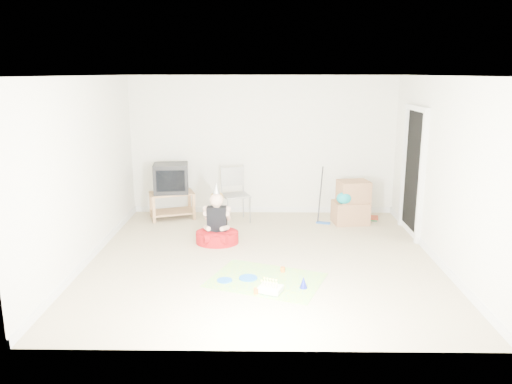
{
  "coord_description": "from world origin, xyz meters",
  "views": [
    {
      "loc": [
        0.01,
        -6.86,
        2.64
      ],
      "look_at": [
        -0.1,
        0.4,
        0.9
      ],
      "focal_mm": 35.0,
      "sensor_mm": 36.0,
      "label": 1
    }
  ],
  "objects_px": {
    "folding_chair": "(236,195)",
    "seated_woman": "(217,230)",
    "crt_tv": "(171,178)",
    "cardboard_boxes": "(351,203)",
    "tv_stand": "(172,203)",
    "birthday_cake": "(270,290)"
  },
  "relations": [
    {
      "from": "cardboard_boxes",
      "to": "tv_stand",
      "type": "bearing_deg",
      "value": 175.3
    },
    {
      "from": "folding_chair",
      "to": "birthday_cake",
      "type": "relative_size",
      "value": 2.97
    },
    {
      "from": "tv_stand",
      "to": "crt_tv",
      "type": "relative_size",
      "value": 1.46
    },
    {
      "from": "cardboard_boxes",
      "to": "crt_tv",
      "type": "bearing_deg",
      "value": 175.3
    },
    {
      "from": "crt_tv",
      "to": "seated_woman",
      "type": "distance_m",
      "value": 1.77
    },
    {
      "from": "crt_tv",
      "to": "cardboard_boxes",
      "type": "distance_m",
      "value": 3.3
    },
    {
      "from": "folding_chair",
      "to": "cardboard_boxes",
      "type": "bearing_deg",
      "value": -2.0
    },
    {
      "from": "cardboard_boxes",
      "to": "seated_woman",
      "type": "relative_size",
      "value": 0.79
    },
    {
      "from": "crt_tv",
      "to": "folding_chair",
      "type": "height_order",
      "value": "crt_tv"
    },
    {
      "from": "tv_stand",
      "to": "cardboard_boxes",
      "type": "relative_size",
      "value": 1.18
    },
    {
      "from": "folding_chair",
      "to": "seated_woman",
      "type": "height_order",
      "value": "folding_chair"
    },
    {
      "from": "folding_chair",
      "to": "birthday_cake",
      "type": "height_order",
      "value": "folding_chair"
    },
    {
      "from": "crt_tv",
      "to": "birthday_cake",
      "type": "relative_size",
      "value": 1.83
    },
    {
      "from": "cardboard_boxes",
      "to": "seated_woman",
      "type": "distance_m",
      "value": 2.57
    },
    {
      "from": "tv_stand",
      "to": "birthday_cake",
      "type": "bearing_deg",
      "value": -61.05
    },
    {
      "from": "crt_tv",
      "to": "seated_woman",
      "type": "bearing_deg",
      "value": -63.3
    },
    {
      "from": "cardboard_boxes",
      "to": "seated_woman",
      "type": "height_order",
      "value": "seated_woman"
    },
    {
      "from": "tv_stand",
      "to": "folding_chair",
      "type": "xyz_separation_m",
      "value": [
        1.2,
        -0.2,
        0.2
      ]
    },
    {
      "from": "birthday_cake",
      "to": "cardboard_boxes",
      "type": "bearing_deg",
      "value": 63.29
    },
    {
      "from": "folding_chair",
      "to": "seated_woman",
      "type": "bearing_deg",
      "value": -101.12
    },
    {
      "from": "folding_chair",
      "to": "cardboard_boxes",
      "type": "distance_m",
      "value": 2.08
    },
    {
      "from": "tv_stand",
      "to": "folding_chair",
      "type": "bearing_deg",
      "value": -9.32
    }
  ]
}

